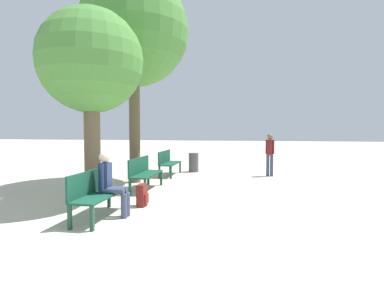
{
  "coord_description": "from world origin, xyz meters",
  "views": [
    {
      "loc": [
        1.14,
        -5.04,
        1.74
      ],
      "look_at": [
        -0.45,
        3.89,
        1.29
      ],
      "focal_mm": 28.0,
      "sensor_mm": 36.0,
      "label": 1
    }
  ],
  "objects_px": {
    "pedestrian_near": "(270,152)",
    "tree_row_1": "(134,32)",
    "person_seated": "(111,182)",
    "bench_row_0": "(97,190)",
    "backpack": "(142,195)",
    "trash_bin": "(194,162)",
    "bench_row_1": "(143,171)",
    "bench_row_2": "(168,161)",
    "tree_row_0": "(91,63)"
  },
  "relations": [
    {
      "from": "backpack",
      "to": "trash_bin",
      "type": "height_order",
      "value": "trash_bin"
    },
    {
      "from": "bench_row_2",
      "to": "tree_row_1",
      "type": "bearing_deg",
      "value": -113.21
    },
    {
      "from": "bench_row_1",
      "to": "pedestrian_near",
      "type": "height_order",
      "value": "pedestrian_near"
    },
    {
      "from": "pedestrian_near",
      "to": "tree_row_1",
      "type": "bearing_deg",
      "value": -155.26
    },
    {
      "from": "person_seated",
      "to": "trash_bin",
      "type": "xyz_separation_m",
      "value": [
        0.55,
        6.46,
        -0.31
      ]
    },
    {
      "from": "bench_row_0",
      "to": "tree_row_0",
      "type": "xyz_separation_m",
      "value": [
        -0.69,
        1.12,
        2.74
      ]
    },
    {
      "from": "bench_row_1",
      "to": "tree_row_1",
      "type": "bearing_deg",
      "value": 121.14
    },
    {
      "from": "trash_bin",
      "to": "backpack",
      "type": "bearing_deg",
      "value": -92.15
    },
    {
      "from": "bench_row_2",
      "to": "tree_row_0",
      "type": "xyz_separation_m",
      "value": [
        -0.69,
        -4.36,
        2.74
      ]
    },
    {
      "from": "bench_row_2",
      "to": "trash_bin",
      "type": "distance_m",
      "value": 1.37
    },
    {
      "from": "tree_row_0",
      "to": "trash_bin",
      "type": "relative_size",
      "value": 5.89
    },
    {
      "from": "bench_row_2",
      "to": "backpack",
      "type": "xyz_separation_m",
      "value": [
        0.59,
        -4.5,
        -0.29
      ]
    },
    {
      "from": "tree_row_1",
      "to": "trash_bin",
      "type": "height_order",
      "value": "tree_row_1"
    },
    {
      "from": "backpack",
      "to": "pedestrian_near",
      "type": "distance_m",
      "value": 5.92
    },
    {
      "from": "bench_row_2",
      "to": "backpack",
      "type": "relative_size",
      "value": 3.21
    },
    {
      "from": "tree_row_1",
      "to": "person_seated",
      "type": "xyz_separation_m",
      "value": [
        0.93,
        -3.76,
        -4.14
      ]
    },
    {
      "from": "tree_row_1",
      "to": "pedestrian_near",
      "type": "height_order",
      "value": "tree_row_1"
    },
    {
      "from": "bench_row_2",
      "to": "person_seated",
      "type": "distance_m",
      "value": 5.37
    },
    {
      "from": "backpack",
      "to": "bench_row_2",
      "type": "bearing_deg",
      "value": 97.43
    },
    {
      "from": "bench_row_0",
      "to": "bench_row_2",
      "type": "bearing_deg",
      "value": 90.0
    },
    {
      "from": "bench_row_0",
      "to": "person_seated",
      "type": "height_order",
      "value": "person_seated"
    },
    {
      "from": "backpack",
      "to": "pedestrian_near",
      "type": "relative_size",
      "value": 0.32
    },
    {
      "from": "tree_row_0",
      "to": "bench_row_2",
      "type": "bearing_deg",
      "value": 81.04
    },
    {
      "from": "bench_row_1",
      "to": "pedestrian_near",
      "type": "distance_m",
      "value": 4.95
    },
    {
      "from": "bench_row_2",
      "to": "trash_bin",
      "type": "relative_size",
      "value": 2.08
    },
    {
      "from": "bench_row_0",
      "to": "trash_bin",
      "type": "bearing_deg",
      "value": 83.1
    },
    {
      "from": "bench_row_0",
      "to": "tree_row_1",
      "type": "relative_size",
      "value": 0.24
    },
    {
      "from": "bench_row_0",
      "to": "pedestrian_near",
      "type": "height_order",
      "value": "pedestrian_near"
    },
    {
      "from": "tree_row_0",
      "to": "backpack",
      "type": "bearing_deg",
      "value": -6.5
    },
    {
      "from": "person_seated",
      "to": "backpack",
      "type": "distance_m",
      "value": 1.03
    },
    {
      "from": "person_seated",
      "to": "pedestrian_near",
      "type": "height_order",
      "value": "pedestrian_near"
    },
    {
      "from": "person_seated",
      "to": "pedestrian_near",
      "type": "relative_size",
      "value": 0.83
    },
    {
      "from": "backpack",
      "to": "bench_row_0",
      "type": "bearing_deg",
      "value": -120.98
    },
    {
      "from": "backpack",
      "to": "trash_bin",
      "type": "relative_size",
      "value": 0.65
    },
    {
      "from": "bench_row_2",
      "to": "tree_row_1",
      "type": "xyz_separation_m",
      "value": [
        -0.69,
        -1.6,
        4.3
      ]
    },
    {
      "from": "tree_row_1",
      "to": "backpack",
      "type": "relative_size",
      "value": 13.3
    },
    {
      "from": "bench_row_2",
      "to": "pedestrian_near",
      "type": "xyz_separation_m",
      "value": [
        3.76,
        0.45,
        0.36
      ]
    },
    {
      "from": "bench_row_1",
      "to": "person_seated",
      "type": "distance_m",
      "value": 2.64
    },
    {
      "from": "person_seated",
      "to": "tree_row_0",
      "type": "bearing_deg",
      "value": 132.84
    },
    {
      "from": "bench_row_0",
      "to": "tree_row_0",
      "type": "bearing_deg",
      "value": 121.47
    },
    {
      "from": "bench_row_0",
      "to": "bench_row_2",
      "type": "xyz_separation_m",
      "value": [
        0.0,
        5.48,
        0.0
      ]
    },
    {
      "from": "tree_row_0",
      "to": "pedestrian_near",
      "type": "distance_m",
      "value": 6.97
    },
    {
      "from": "person_seated",
      "to": "backpack",
      "type": "relative_size",
      "value": 2.62
    },
    {
      "from": "backpack",
      "to": "pedestrian_near",
      "type": "bearing_deg",
      "value": 57.31
    },
    {
      "from": "person_seated",
      "to": "bench_row_0",
      "type": "bearing_deg",
      "value": -154.02
    },
    {
      "from": "bench_row_1",
      "to": "pedestrian_near",
      "type": "bearing_deg",
      "value": 40.27
    },
    {
      "from": "backpack",
      "to": "pedestrian_near",
      "type": "xyz_separation_m",
      "value": [
        3.18,
        4.95,
        0.66
      ]
    },
    {
      "from": "tree_row_1",
      "to": "pedestrian_near",
      "type": "xyz_separation_m",
      "value": [
        4.45,
        2.05,
        -3.94
      ]
    },
    {
      "from": "pedestrian_near",
      "to": "bench_row_1",
      "type": "bearing_deg",
      "value": -139.73
    },
    {
      "from": "tree_row_0",
      "to": "person_seated",
      "type": "bearing_deg",
      "value": -47.16
    }
  ]
}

